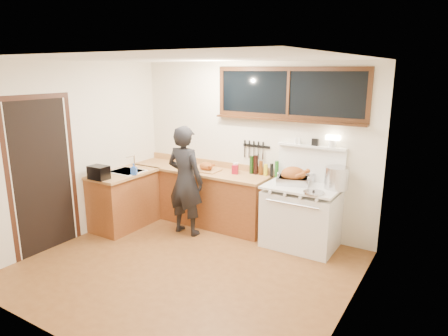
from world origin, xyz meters
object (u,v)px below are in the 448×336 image
Objects in this scene: vintage_stove at (301,215)px; man at (185,181)px; cutting_board at (206,168)px; roast_turkey at (293,177)px.

man reaches higher than vintage_stove.
vintage_stove is 3.65× the size of cutting_board.
vintage_stove is at bearing -4.88° from roast_turkey.
man is at bearing -97.72° from cutting_board.
cutting_board is at bearing 82.28° from man.
man is 3.24× the size of roast_turkey.
vintage_stove is 0.95× the size of man.
roast_turkey is at bearing 1.11° from cutting_board.
man is at bearing -161.76° from roast_turkey.
cutting_board is at bearing -178.89° from roast_turkey.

